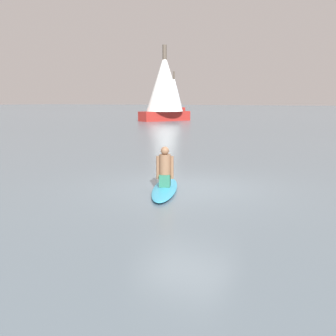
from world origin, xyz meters
TOP-DOWN VIEW (x-y plane):
  - ground_plane at (0.00, 0.00)m, footprint 400.00×400.00m
  - surfboard at (-0.59, 0.34)m, footprint 3.08×1.81m
  - person_paddler at (-0.59, 0.34)m, footprint 0.43×0.45m
  - sailboat_far_left at (32.44, 18.51)m, footprint 6.30×5.79m
  - sailboat_distant at (68.11, 35.88)m, footprint 5.21×4.67m

SIDE VIEW (x-z plane):
  - ground_plane at x=0.00m, z-range 0.00..0.00m
  - surfboard at x=-0.59m, z-range 0.00..0.12m
  - person_paddler at x=-0.59m, z-range 0.07..1.12m
  - sailboat_distant at x=68.11m, z-range -0.28..8.10m
  - sailboat_far_left at x=32.44m, z-range -0.25..8.37m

